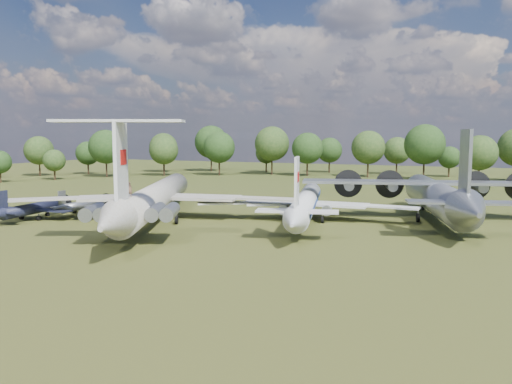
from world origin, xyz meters
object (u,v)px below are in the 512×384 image
at_px(small_prop_west, 31,212).
at_px(an12_transport, 437,202).
at_px(il62_airliner, 156,203).
at_px(small_prop_northwest, 82,207).
at_px(person_on_il62, 130,189).
at_px(tu104_jet, 305,207).

bearing_deg(small_prop_west, an12_transport, 16.04).
height_order(an12_transport, small_prop_west, an12_transport).
bearing_deg(il62_airliner, small_prop_northwest, 150.43).
relative_size(an12_transport, person_on_il62, 24.96).
xyz_separation_m(il62_airliner, an12_transport, (36.89, 16.54, 0.11)).
relative_size(il62_airliner, small_prop_northwest, 3.94).
height_order(an12_transport, small_prop_northwest, an12_transport).
bearing_deg(person_on_il62, il62_airliner, -81.94).
xyz_separation_m(il62_airliner, person_on_il62, (6.28, -13.93, 3.59)).
relative_size(il62_airliner, small_prop_west, 3.36).
distance_m(small_prop_northwest, person_on_il62, 26.74).
xyz_separation_m(small_prop_northwest, person_on_il62, (21.28, -15.32, 5.29)).
distance_m(il62_airliner, an12_transport, 40.43).
distance_m(tu104_jet, an12_transport, 18.99).
bearing_deg(il62_airliner, an12_transport, -0.13).
distance_m(tu104_jet, person_on_il62, 26.54).
height_order(il62_airliner, small_prop_west, il62_airliner).
bearing_deg(tu104_jet, small_prop_west, -172.57).
bearing_deg(an12_transport, il62_airliner, -171.19).
distance_m(an12_transport, small_prop_northwest, 54.08).
bearing_deg(small_prop_northwest, an12_transport, 12.22).
bearing_deg(small_prop_west, person_on_il62, -24.58).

